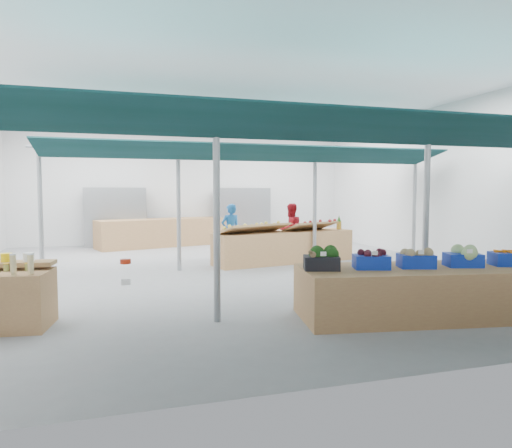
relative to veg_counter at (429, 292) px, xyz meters
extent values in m
plane|color=gray|center=(-2.09, 4.65, -0.37)|extent=(13.00, 13.00, 0.00)
plane|color=silver|center=(-2.09, 4.65, 3.83)|extent=(13.00, 13.00, 0.00)
plane|color=silver|center=(-2.09, 11.15, 1.73)|extent=(12.00, 0.00, 12.00)
plane|color=silver|center=(3.91, 4.65, 1.73)|extent=(0.00, 13.00, 13.00)
cylinder|color=gray|center=(-6.09, 5.15, 1.13)|extent=(0.10, 0.10, 3.00)
cylinder|color=gray|center=(-3.09, 0.65, 1.13)|extent=(0.10, 0.10, 3.00)
cylinder|color=gray|center=(-3.09, 5.15, 1.13)|extent=(0.10, 0.10, 3.00)
cylinder|color=gray|center=(0.41, 0.65, 1.13)|extent=(0.10, 0.10, 3.00)
cylinder|color=gray|center=(0.41, 5.15, 1.13)|extent=(0.10, 0.10, 3.00)
cylinder|color=gray|center=(3.41, 5.15, 1.13)|extent=(0.10, 0.10, 3.00)
cylinder|color=gray|center=(-1.34, 0.65, 2.48)|extent=(10.00, 0.06, 0.06)
cylinder|color=gray|center=(-1.34, 5.15, 2.48)|extent=(10.00, 0.06, 0.06)
cube|color=#092929|center=(-1.34, 0.00, 2.41)|extent=(9.50, 1.28, 0.30)
cube|color=#092929|center=(-1.34, 1.30, 2.41)|extent=(9.50, 1.28, 0.30)
cube|color=#092929|center=(-1.34, 4.50, 2.41)|extent=(9.50, 1.28, 0.30)
cube|color=#092929|center=(-1.34, 5.80, 2.41)|extent=(9.50, 1.28, 0.30)
cube|color=#B23F33|center=(-4.59, 10.65, 0.63)|extent=(2.00, 0.50, 2.00)
cube|color=#B23F33|center=(-0.09, 10.65, 0.63)|extent=(2.00, 0.50, 2.00)
cube|color=#956341|center=(0.00, 0.00, 0.00)|extent=(4.01, 1.87, 0.75)
cube|color=#956341|center=(-0.26, 5.60, 0.04)|extent=(3.96, 1.66, 0.83)
cube|color=#956341|center=(-2.63, 10.35, 0.10)|extent=(5.37, 2.58, 0.95)
cube|color=#0F2CAA|center=(1.15, 0.61, -0.10)|extent=(0.48, 0.36, 0.55)
imported|color=#17579B|center=(-1.46, 6.70, 0.40)|extent=(0.62, 0.47, 1.54)
imported|color=maroon|center=(0.34, 6.70, 0.40)|extent=(0.85, 0.72, 1.54)
cube|color=black|center=(-1.64, 0.26, 0.47)|extent=(0.58, 0.49, 0.20)
cube|color=white|center=(-1.71, 0.05, 0.63)|extent=(0.08, 0.03, 0.06)
cube|color=#0F2CAA|center=(-0.90, 0.14, 0.47)|extent=(0.58, 0.49, 0.20)
cube|color=white|center=(-0.97, -0.07, 0.63)|extent=(0.08, 0.03, 0.06)
cube|color=#0F2CAA|center=(-0.21, 0.03, 0.47)|extent=(0.58, 0.49, 0.20)
cube|color=white|center=(-0.28, -0.18, 0.63)|extent=(0.08, 0.03, 0.06)
cube|color=#0F2CAA|center=(0.53, -0.08, 0.47)|extent=(0.58, 0.49, 0.20)
cube|color=white|center=(0.46, -0.29, 0.63)|extent=(0.08, 0.03, 0.06)
cube|color=#0F2CAA|center=(1.27, -0.20, 0.47)|extent=(0.58, 0.49, 0.20)
sphere|color=brown|center=(-1.82, 0.16, 0.61)|extent=(0.09, 0.09, 0.09)
sphere|color=brown|center=(-1.87, 0.14, 0.65)|extent=(0.06, 0.06, 0.06)
cylinder|color=red|center=(-4.36, -0.51, 0.73)|extent=(0.12, 0.12, 0.05)
cube|color=white|center=(-4.36, -0.57, 0.51)|extent=(0.10, 0.01, 0.07)
cube|color=#997247|center=(-1.15, 5.33, 0.57)|extent=(2.02, 1.36, 0.26)
cube|color=#997247|center=(0.52, 5.67, 0.57)|extent=(1.65, 1.21, 0.26)
cylinder|color=#8C6019|center=(1.46, 5.86, 0.56)|extent=(0.14, 0.14, 0.22)
cone|color=#26661E|center=(1.46, 5.86, 0.75)|extent=(0.12, 0.12, 0.18)
camera|label=1|loc=(-4.39, -5.73, 1.49)|focal=32.00mm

